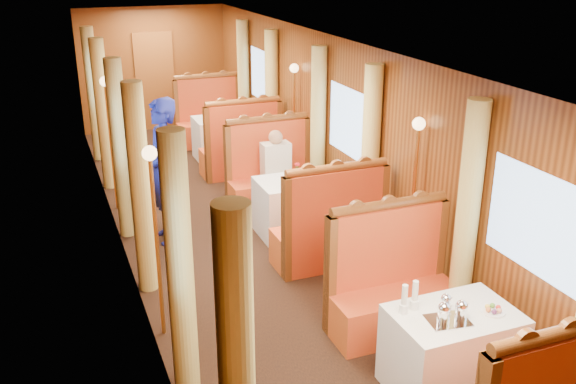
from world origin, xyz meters
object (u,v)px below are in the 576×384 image
banquette_near_aft (392,291)px  banquette_mid_fwd (329,233)px  banquette_far_aft (210,122)px  steward (164,172)px  table_near (451,351)px  passenger (277,163)px  rose_vase_mid (297,168)px  fruit_plate (493,310)px  table_mid (297,206)px  table_far (225,138)px  banquette_far_fwd (241,151)px  banquette_mid_aft (271,179)px  rose_vase_far (223,108)px  teapot_right (461,313)px  teapot_left (444,315)px  teapot_back (445,305)px  tea_tray (448,321)px

banquette_near_aft → banquette_mid_fwd: 1.47m
banquette_far_aft → steward: (-1.66, -4.11, 0.52)m
table_near → passenger: 4.31m
rose_vase_mid → fruit_plate: bearing=-84.9°
table_mid → table_far: 3.50m
banquette_mid_fwd → banquette_far_fwd: same height
table_far → banquette_mid_aft: bearing=-90.0°
banquette_mid_aft → rose_vase_far: bearing=90.2°
banquette_far_fwd → banquette_mid_fwd: bearing=-90.0°
table_mid → banquette_far_fwd: size_ratio=0.78×
banquette_mid_fwd → banquette_far_aft: (0.00, 5.53, 0.00)m
banquette_mid_fwd → rose_vase_mid: bearing=91.4°
teapot_right → passenger: (0.03, 4.40, -0.08)m
teapot_left → fruit_plate: (0.48, -0.02, -0.05)m
banquette_near_aft → teapot_left: size_ratio=7.72×
table_far → rose_vase_mid: (-0.02, -3.54, 0.55)m
banquette_far_aft → teapot_left: 8.11m
teapot_left → passenger: bearing=64.8°
table_mid → fruit_plate: (0.30, -3.61, 0.39)m
teapot_back → rose_vase_mid: (0.04, 3.40, 0.12)m
table_mid → steward: size_ratio=0.56×
banquette_mid_aft → banquette_far_aft: bearing=90.0°
rose_vase_far → steward: steward is taller
rose_vase_mid → passenger: size_ratio=0.47×
banquette_far_fwd → tea_tray: 6.08m
table_mid → teapot_back: 3.47m
table_far → teapot_right: (-0.03, -7.11, 0.44)m
teapot_back → rose_vase_far: rose_vase_far is taller
banquette_mid_aft → steward: bearing=-160.0°
banquette_mid_fwd → teapot_back: (-0.06, -2.43, 0.39)m
table_far → tea_tray: 7.10m
teapot_back → rose_vase_far: (0.05, 6.93, 0.12)m
banquette_mid_fwd → fruit_plate: (0.30, -2.59, 0.35)m
table_mid → table_far: size_ratio=1.00×
banquette_far_aft → passenger: 3.74m
table_mid → table_far: (0.00, 3.50, 0.00)m
table_far → teapot_back: bearing=-90.5°
rose_vase_far → table_far: bearing=41.4°
table_near → banquette_mid_aft: bearing=90.0°
banquette_near_aft → banquette_mid_aft: 3.50m
table_mid → passenger: (-0.00, 0.79, 0.37)m
steward → table_far: bearing=149.2°
fruit_plate → passenger: bearing=93.9°
tea_tray → rose_vase_mid: (0.11, 3.55, 0.17)m
table_near → banquette_mid_aft: banquette_mid_aft is taller
banquette_near_aft → teapot_left: (-0.18, -1.10, 0.40)m
banquette_near_aft → passenger: banquette_near_aft is taller
banquette_far_fwd → rose_vase_far: (-0.01, 1.01, 0.50)m
teapot_left → banquette_mid_aft: bearing=64.9°
teapot_left → rose_vase_far: 7.08m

